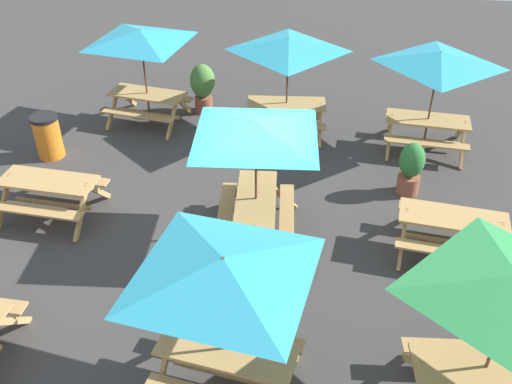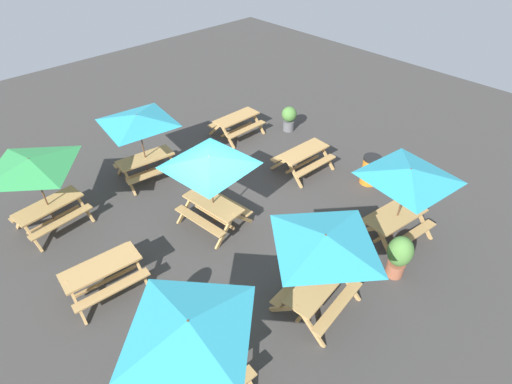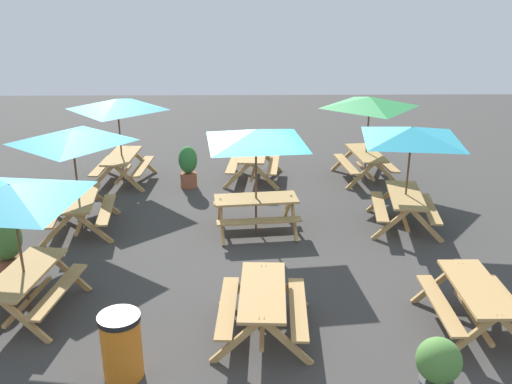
# 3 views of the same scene
# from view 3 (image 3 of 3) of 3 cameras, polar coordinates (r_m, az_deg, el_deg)

# --- Properties ---
(ground_plane) EXTENTS (31.20, 31.20, 0.00)m
(ground_plane) POSITION_cam_3_polar(r_m,az_deg,el_deg) (12.60, -0.66, -4.04)
(ground_plane) COLOR #3D3A38
(ground_plane) RESTS_ON ground
(picnic_table_0) EXTENTS (2.81, 2.81, 2.34)m
(picnic_table_0) POSITION_cam_3_polar(r_m,az_deg,el_deg) (12.03, 0.00, 4.86)
(picnic_table_0) COLOR tan
(picnic_table_0) RESTS_ON ground
(picnic_table_1) EXTENTS (1.81, 1.54, 0.81)m
(picnic_table_1) POSITION_cam_3_polar(r_m,az_deg,el_deg) (9.72, 21.13, -9.82)
(picnic_table_1) COLOR tan
(picnic_table_1) RESTS_ON ground
(picnic_table_2) EXTENTS (2.22, 2.22, 2.34)m
(picnic_table_2) POSITION_cam_3_polar(r_m,az_deg,el_deg) (12.65, -17.88, 4.65)
(picnic_table_2) COLOR tan
(picnic_table_2) RESTS_ON ground
(picnic_table_3) EXTENTS (2.81, 2.81, 2.34)m
(picnic_table_3) POSITION_cam_3_polar(r_m,az_deg,el_deg) (12.68, 15.25, 4.96)
(picnic_table_3) COLOR tan
(picnic_table_3) RESTS_ON ground
(picnic_table_4) EXTENTS (2.21, 2.21, 2.34)m
(picnic_table_4) POSITION_cam_3_polar(r_m,az_deg,el_deg) (15.67, 11.27, 8.22)
(picnic_table_4) COLOR tan
(picnic_table_4) RESTS_ON ground
(picnic_table_5) EXTENTS (2.80, 2.80, 2.34)m
(picnic_table_5) POSITION_cam_3_polar(r_m,az_deg,el_deg) (9.65, -23.18, -0.94)
(picnic_table_5) COLOR tan
(picnic_table_5) RESTS_ON ground
(picnic_table_6) EXTENTS (1.92, 1.68, 0.81)m
(picnic_table_6) POSITION_cam_3_polar(r_m,az_deg,el_deg) (15.67, -0.25, 3.22)
(picnic_table_6) COLOR tan
(picnic_table_6) RESTS_ON ground
(picnic_table_7) EXTENTS (2.11, 2.11, 2.34)m
(picnic_table_7) POSITION_cam_3_polar(r_m,az_deg,el_deg) (15.55, -13.66, 7.93)
(picnic_table_7) COLOR tan
(picnic_table_7) RESTS_ON ground
(picnic_table_8) EXTENTS (1.86, 1.60, 0.81)m
(picnic_table_8) POSITION_cam_3_polar(r_m,az_deg,el_deg) (9.00, 0.67, -10.86)
(picnic_table_8) COLOR tan
(picnic_table_8) RESTS_ON ground
(trash_bin_orange) EXTENTS (0.59, 0.59, 0.98)m
(trash_bin_orange) POSITION_cam_3_polar(r_m,az_deg,el_deg) (8.38, -13.30, -14.72)
(trash_bin_orange) COLOR orange
(trash_bin_orange) RESTS_ON ground
(potted_plant_0) EXTENTS (0.49, 0.49, 1.13)m
(potted_plant_0) POSITION_cam_3_polar(r_m,az_deg,el_deg) (15.18, -6.80, 2.61)
(potted_plant_0) COLOR #935138
(potted_plant_0) RESTS_ON ground
(potted_plant_1) EXTENTS (0.58, 0.58, 0.99)m
(potted_plant_1) POSITION_cam_3_polar(r_m,az_deg,el_deg) (8.01, 17.70, -16.53)
(potted_plant_1) COLOR #59595B
(potted_plant_1) RESTS_ON ground
(potted_plant_2) EXTENTS (0.62, 0.62, 1.24)m
(potted_plant_2) POSITION_cam_3_polar(r_m,az_deg,el_deg) (11.42, -23.78, -4.79)
(potted_plant_2) COLOR #935138
(potted_plant_2) RESTS_ON ground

